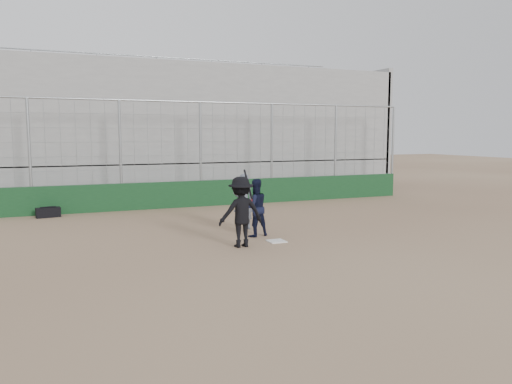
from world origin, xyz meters
name	(u,v)px	position (x,y,z in m)	size (l,w,h in m)	color
ground	(276,242)	(0.00, 0.00, 0.00)	(90.00, 90.00, 0.00)	brown
home_plate	(276,241)	(0.00, 0.00, 0.01)	(0.44, 0.44, 0.02)	white
backstop	(201,182)	(0.00, 7.00, 0.96)	(18.10, 0.25, 4.04)	#113519
bleachers	(171,131)	(0.00, 11.95, 2.92)	(20.25, 6.70, 6.98)	gray
batter_at_plate	(241,212)	(-1.06, -0.19, 0.87)	(1.14, 0.78, 1.90)	black
catcher_crouched	(255,217)	(-0.26, 0.81, 0.54)	(0.87, 0.74, 1.08)	black
umpire	(243,204)	(-0.18, 1.94, 0.74)	(0.60, 0.39, 1.48)	#545B6A
equipment_bag	(48,212)	(-5.50, 6.40, 0.17)	(0.81, 0.44, 0.37)	black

